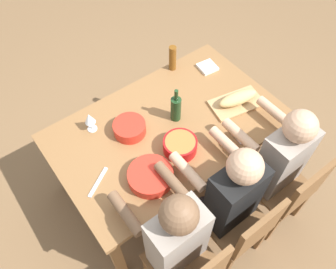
{
  "coord_description": "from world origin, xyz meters",
  "views": [
    {
      "loc": [
        0.9,
        1.2,
        2.68
      ],
      "look_at": [
        0.0,
        0.0,
        0.63
      ],
      "focal_mm": 35.98,
      "sensor_mm": 36.0,
      "label": 1
    }
  ],
  "objects": [
    {
      "name": "dining_table",
      "position": [
        0.0,
        0.0,
        0.66
      ],
      "size": [
        1.67,
        1.04,
        0.74
      ],
      "color": "olive",
      "rests_on": "ground_plane"
    },
    {
      "name": "wine_glass",
      "position": [
        0.45,
        -0.3,
        0.86
      ],
      "size": [
        0.08,
        0.08,
        0.17
      ],
      "color": "silver",
      "rests_on": "dining_table"
    },
    {
      "name": "bread_loaf",
      "position": [
        -0.54,
        0.15,
        0.81
      ],
      "size": [
        0.34,
        0.17,
        0.09
      ],
      "primitive_type": "ellipsoid",
      "rotation": [
        0.0,
        0.0,
        -0.21
      ],
      "color": "tan",
      "rests_on": "cutting_board"
    },
    {
      "name": "chair_far_left",
      "position": [
        -0.46,
        0.84,
        0.48
      ],
      "size": [
        0.4,
        0.4,
        0.85
      ],
      "color": "brown",
      "rests_on": "ground_plane"
    },
    {
      "name": "diner_far_right",
      "position": [
        0.46,
        0.66,
        0.7
      ],
      "size": [
        0.41,
        0.53,
        1.2
      ],
      "color": "#2D2D38",
      "rests_on": "ground_plane"
    },
    {
      "name": "wine_bottle",
      "position": [
        -0.09,
        -0.02,
        0.85
      ],
      "size": [
        0.08,
        0.08,
        0.29
      ],
      "color": "#193819",
      "rests_on": "dining_table"
    },
    {
      "name": "serving_bowl_greens",
      "position": [
        0.36,
        0.28,
        0.78
      ],
      "size": [
        0.3,
        0.3,
        0.08
      ],
      "color": "red",
      "rests_on": "dining_table"
    },
    {
      "name": "fork_far_right",
      "position": [
        0.6,
        0.36,
        0.74
      ],
      "size": [
        0.04,
        0.17,
        0.01
      ],
      "primitive_type": "cube",
      "rotation": [
        0.0,
        0.0,
        -0.14
      ],
      "color": "silver",
      "rests_on": "dining_table"
    },
    {
      "name": "serving_bowl_fruit",
      "position": [
        0.06,
        0.22,
        0.79
      ],
      "size": [
        0.23,
        0.23,
        0.1
      ],
      "color": "red",
      "rests_on": "dining_table"
    },
    {
      "name": "serving_bowl_pasta",
      "position": [
        0.25,
        -0.12,
        0.79
      ],
      "size": [
        0.23,
        0.23,
        0.09
      ],
      "color": "red",
      "rests_on": "dining_table"
    },
    {
      "name": "cutting_board",
      "position": [
        -0.54,
        0.15,
        0.75
      ],
      "size": [
        0.44,
        0.3,
        0.02
      ],
      "primitive_type": "cube",
      "rotation": [
        0.0,
        0.0,
        -0.21
      ],
      "color": "tan",
      "rests_on": "dining_table"
    },
    {
      "name": "chair_far_center",
      "position": [
        0.0,
        0.84,
        0.48
      ],
      "size": [
        0.4,
        0.4,
        0.85
      ],
      "color": "brown",
      "rests_on": "ground_plane"
    },
    {
      "name": "carving_knife",
      "position": [
        0.64,
        0.1,
        0.74
      ],
      "size": [
        0.21,
        0.14,
        0.01
      ],
      "primitive_type": "cube",
      "rotation": [
        0.0,
        0.0,
        0.55
      ],
      "color": "silver",
      "rests_on": "dining_table"
    },
    {
      "name": "napkin_stack",
      "position": [
        -0.63,
        -0.28,
        0.75
      ],
      "size": [
        0.16,
        0.16,
        0.02
      ],
      "primitive_type": "cube",
      "rotation": [
        0.0,
        0.0,
        -0.12
      ],
      "color": "white",
      "rests_on": "dining_table"
    },
    {
      "name": "beer_bottle",
      "position": [
        -0.39,
        -0.46,
        0.85
      ],
      "size": [
        0.06,
        0.06,
        0.22
      ],
      "primitive_type": "cylinder",
      "color": "brown",
      "rests_on": "dining_table"
    },
    {
      "name": "diner_far_left",
      "position": [
        -0.46,
        0.66,
        0.7
      ],
      "size": [
        0.41,
        0.53,
        1.2
      ],
      "color": "#2D2D38",
      "rests_on": "ground_plane"
    },
    {
      "name": "fork_far_left",
      "position": [
        -0.32,
        0.36,
        0.74
      ],
      "size": [
        0.03,
        0.17,
        0.01
      ],
      "primitive_type": "cube",
      "rotation": [
        0.0,
        0.0,
        -0.07
      ],
      "color": "silver",
      "rests_on": "dining_table"
    },
    {
      "name": "diner_far_center",
      "position": [
        -0.0,
        0.66,
        0.7
      ],
      "size": [
        0.41,
        0.53,
        1.2
      ],
      "color": "#2D2D38",
      "rests_on": "ground_plane"
    },
    {
      "name": "ground_plane",
      "position": [
        0.0,
        0.0,
        0.0
      ],
      "size": [
        8.0,
        8.0,
        0.0
      ],
      "primitive_type": "plane",
      "color": "brown"
    }
  ]
}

